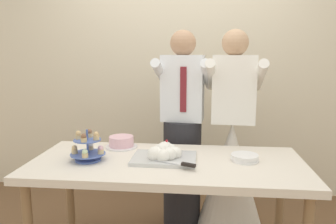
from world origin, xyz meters
name	(u,v)px	position (x,y,z in m)	size (l,w,h in m)	color
rear_wall	(181,55)	(0.00, 1.38, 1.45)	(5.20, 0.10, 2.90)	beige
dessert_table	(167,171)	(0.00, 0.00, 0.70)	(1.80, 0.80, 0.78)	silver
cupcake_stand	(88,148)	(-0.52, -0.05, 0.86)	(0.23, 0.23, 0.21)	#4C66B2
main_cake_tray	(164,154)	(-0.02, 0.01, 0.82)	(0.42, 0.36, 0.13)	silver
plate_stack	(245,158)	(0.51, 0.05, 0.80)	(0.18, 0.19, 0.04)	white
round_cake	(121,142)	(-0.38, 0.28, 0.81)	(0.24, 0.24, 0.08)	white
person_groom	(182,140)	(0.06, 0.63, 0.75)	(0.50, 0.53, 1.66)	#232328
person_bride	(231,162)	(0.47, 0.58, 0.58)	(0.56, 0.56, 1.66)	white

